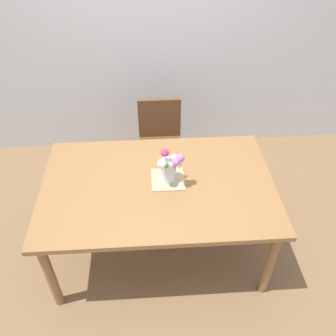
% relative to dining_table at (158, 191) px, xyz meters
% --- Properties ---
extents(ground_plane, '(12.00, 12.00, 0.00)m').
position_rel_dining_table_xyz_m(ground_plane, '(0.00, 0.00, -0.69)').
color(ground_plane, brown).
extents(back_wall, '(7.00, 0.10, 2.80)m').
position_rel_dining_table_xyz_m(back_wall, '(0.00, 1.60, 0.71)').
color(back_wall, silver).
rests_on(back_wall, ground_plane).
extents(dining_table, '(1.77, 1.14, 0.76)m').
position_rel_dining_table_xyz_m(dining_table, '(0.00, 0.00, 0.00)').
color(dining_table, olive).
rests_on(dining_table, ground_plane).
extents(chair_far, '(0.42, 0.42, 0.90)m').
position_rel_dining_table_xyz_m(chair_far, '(0.06, 0.91, -0.17)').
color(chair_far, brown).
rests_on(chair_far, ground_plane).
extents(placemat, '(0.25, 0.25, 0.01)m').
position_rel_dining_table_xyz_m(placemat, '(0.08, 0.04, 0.08)').
color(placemat, tan).
rests_on(placemat, dining_table).
extents(flower_vase, '(0.20, 0.18, 0.29)m').
position_rel_dining_table_xyz_m(flower_vase, '(0.09, 0.02, 0.23)').
color(flower_vase, silver).
rests_on(flower_vase, placemat).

